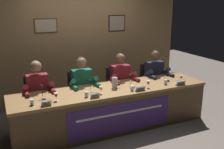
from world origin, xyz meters
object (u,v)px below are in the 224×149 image
object	(u,v)px
microphone_far_left	(43,95)
water_cup_center_left	(87,95)
panelist_far_left	(38,91)
water_cup_far_right	(165,82)
juice_glass_center_left	(101,88)
juice_glass_center_right	(148,83)
chair_far_right	(150,85)
chair_far_left	(38,102)
nameplate_center_left	(95,95)
juice_glass_far_right	(181,77)
water_cup_far_left	(32,103)
chair_center_right	(117,90)
panelist_center_right	(122,80)
microphone_center_left	(92,89)
panelist_center_left	(83,85)
chair_center_left	(80,96)
nameplate_far_left	(46,103)
nameplate_far_right	(180,83)
water_cup_center_right	(132,88)
panelist_far_right	(156,75)
nameplate_center_right	(140,88)
conference_table	(115,102)
juice_glass_far_left	(56,95)
water_pitcher_central	(115,83)
microphone_far_right	(167,77)
microphone_center_right	(132,83)

from	to	relation	value
microphone_far_left	water_cup_center_left	distance (m)	0.67
panelist_far_left	water_cup_far_right	xyz separation A→B (m)	(2.19, -0.62, 0.05)
juice_glass_center_left	water_cup_center_left	size ratio (longest dim) A/B	1.46
juice_glass_center_right	chair_far_right	bearing A→B (deg)	54.39
water_cup_center_left	chair_far_left	bearing A→B (deg)	127.99
water_cup_center_left	juice_glass_center_right	bearing A→B (deg)	-0.08
nameplate_center_left	juice_glass_far_right	size ratio (longest dim) A/B	1.24
water_cup_far_left	chair_center_right	distance (m)	2.00
chair_center_right	panelist_center_right	distance (m)	0.34
juice_glass_center_left	water_cup_center_left	bearing A→B (deg)	-168.32
microphone_center_left	chair_center_right	xyz separation A→B (m)	(0.81, 0.70, -0.36)
panelist_center_left	water_cup_center_left	size ratio (longest dim) A/B	14.52
chair_far_right	chair_center_right	bearing A→B (deg)	180.00
chair_center_left	nameplate_far_left	bearing A→B (deg)	-130.77
microphone_far_left	nameplate_far_right	xyz separation A→B (m)	(2.42, -0.29, -0.03)
panelist_center_right	juice_glass_far_right	xyz separation A→B (m)	(0.97, -0.59, 0.09)
microphone_far_left	water_cup_center_right	size ratio (longest dim) A/B	2.54
water_cup_center_left	panelist_center_right	bearing A→B (deg)	33.76
microphone_far_left	juice_glass_center_right	world-z (taller)	microphone_far_left
panelist_far_right	juice_glass_far_right	bearing A→B (deg)	-74.24
panelist_center_left	microphone_center_left	bearing A→B (deg)	-91.55
chair_center_right	nameplate_center_right	xyz separation A→B (m)	(-0.01, -0.92, 0.33)
conference_table	panelist_center_left	size ratio (longest dim) A/B	2.84
panelist_center_left	panelist_center_right	distance (m)	0.80
panelist_center_left	chair_far_right	world-z (taller)	panelist_center_left
juice_glass_far_left	microphone_center_left	bearing A→B (deg)	8.21
nameplate_far_left	water_pitcher_central	world-z (taller)	water_pitcher_central
juice_glass_far_right	conference_table	bearing A→B (deg)	177.26
nameplate_center_left	panelist_far_right	size ratio (longest dim) A/B	0.13
microphone_center_left	panelist_far_right	xyz separation A→B (m)	(1.61, 0.50, -0.08)
chair_far_left	nameplate_center_right	distance (m)	1.87
panelist_far_left	chair_center_right	xyz separation A→B (m)	(1.60, 0.20, -0.28)
chair_center_right	panelist_center_left	bearing A→B (deg)	-165.99
panelist_center_left	juice_glass_far_right	distance (m)	1.87
juice_glass_center_right	panelist_far_right	distance (m)	0.88
chair_far_right	juice_glass_far_right	world-z (taller)	chair_far_right
juice_glass_far_left	chair_center_right	world-z (taller)	chair_center_right
panelist_center_left	nameplate_center_right	distance (m)	1.07
juice_glass_center_right	nameplate_far_right	world-z (taller)	juice_glass_center_right
juice_glass_far_right	water_cup_far_left	bearing A→B (deg)	-179.27
microphone_far_right	water_cup_center_left	bearing A→B (deg)	-173.37
microphone_center_left	water_cup_center_left	bearing A→B (deg)	-135.90
nameplate_far_left	microphone_far_left	world-z (taller)	microphone_far_left
microphone_center_right	panelist_far_right	bearing A→B (deg)	30.81
chair_center_left	juice_glass_center_left	world-z (taller)	chair_center_left
panelist_center_left	water_cup_far_right	distance (m)	1.52
water_cup_center_left	juice_glass_far_right	size ratio (longest dim) A/B	0.69
panelist_center_right	microphone_center_left	bearing A→B (deg)	-148.26
nameplate_center_left	chair_far_right	world-z (taller)	chair_far_right
chair_center_left	juice_glass_far_right	xyz separation A→B (m)	(1.77, -0.79, 0.37)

